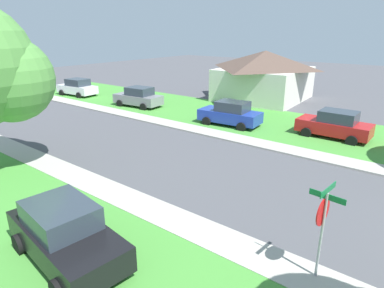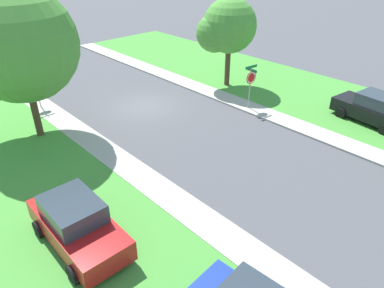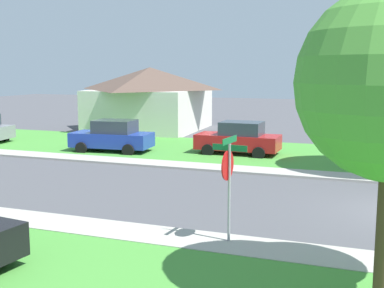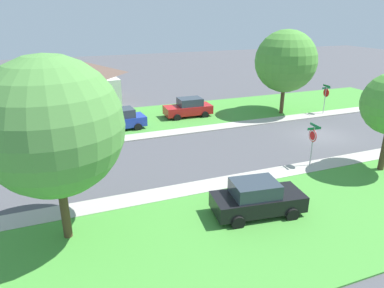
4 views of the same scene
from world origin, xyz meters
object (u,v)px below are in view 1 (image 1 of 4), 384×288
Objects in this scene: car_blue_across_road at (230,114)px; car_white_near_corner at (77,87)px; car_black_behind_trees at (65,233)px; house_right_setback at (264,75)px; stop_sign_far_corner at (323,218)px; car_grey_far_down_street at (138,97)px; car_red_kerbside_mid at (335,125)px.

car_blue_across_road and car_white_near_corner have the same top height.
house_right_setback reaches higher than car_black_behind_trees.
car_grey_far_down_street is (11.78, 19.21, -1.01)m from stop_sign_far_corner.
car_blue_across_road is (11.56, 9.74, -1.01)m from stop_sign_far_corner.
stop_sign_far_corner is 24.77m from house_right_setback.
car_blue_across_road is at bearing 102.81° from car_red_kerbside_mid.
car_blue_across_road is 0.47× the size of house_right_setback.
car_blue_across_road and car_red_kerbside_mid have the same top height.
car_black_behind_trees is 1.01× the size of car_grey_far_down_street.
stop_sign_far_corner is at bearing -139.89° from car_blue_across_road.
car_white_near_corner is at bearing 122.50° from house_right_setback.
car_white_near_corner is (15.19, 21.86, 0.00)m from car_black_behind_trees.
car_grey_far_down_street is 1.03× the size of car_red_kerbside_mid.
stop_sign_far_corner reaches higher than car_grey_far_down_street.
car_grey_far_down_street is 1.01× the size of car_white_near_corner.
car_blue_across_road is 9.47m from car_grey_far_down_street.
stop_sign_far_corner is 0.62× the size of car_black_behind_trees.
car_black_behind_trees is 1.01× the size of car_white_near_corner.
house_right_setback is at bearing 13.63° from car_black_behind_trees.
house_right_setback is at bearing 13.49° from car_blue_across_road.
car_black_behind_trees is at bearing -124.80° from car_white_near_corner.
car_white_near_corner is (11.55, 27.88, -1.01)m from stop_sign_far_corner.
car_grey_far_down_street is at bearing -88.46° from car_white_near_corner.
car_blue_across_road is at bearing 13.72° from car_black_behind_trees.
car_red_kerbside_mid is at bearing 13.56° from stop_sign_far_corner.
stop_sign_far_corner is at bearing -112.50° from car_white_near_corner.
car_black_behind_trees is at bearing -139.49° from car_grey_far_down_street.
car_white_near_corner is 0.47× the size of house_right_setback.
car_black_behind_trees and car_white_near_corner have the same top height.
car_blue_across_road is 1.00× the size of car_white_near_corner.
car_blue_across_road is at bearing -91.33° from car_grey_far_down_street.
car_blue_across_road and car_black_behind_trees have the same top height.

